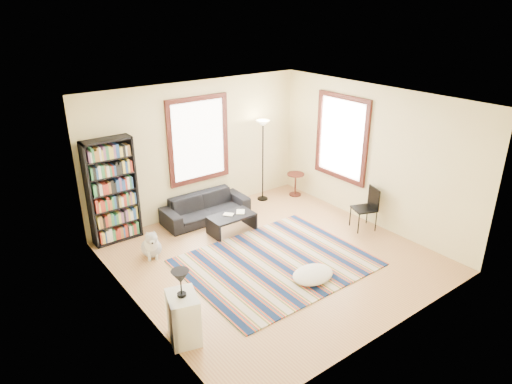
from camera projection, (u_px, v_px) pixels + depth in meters
floor at (273, 259)px, 8.19m from camera, size 5.00×5.00×0.10m
ceiling at (275, 98)px, 7.07m from camera, size 5.00×5.00×0.10m
wall_back at (197, 148)px, 9.50m from camera, size 5.00×0.10×2.80m
wall_front at (401, 245)px, 5.75m from camera, size 5.00×0.10×2.80m
wall_left at (129, 227)px, 6.21m from camera, size 0.10×5.00×2.80m
wall_right at (374, 156)px, 9.05m from camera, size 0.10×5.00×2.80m
window_back at (198, 140)px, 9.37m from camera, size 1.20×0.06×1.60m
window_right at (342, 138)px, 9.51m from camera, size 0.06×1.20×1.60m
rug at (276, 263)px, 7.98m from camera, size 3.08×2.46×0.02m
sofa at (206, 207)px, 9.50m from camera, size 1.84×0.75×0.53m
bookshelf at (112, 191)px, 8.41m from camera, size 0.90×0.30×2.00m
coffee_table at (232, 223)px, 9.01m from camera, size 0.96×0.61×0.36m
book_a at (227, 216)px, 8.88m from camera, size 0.24×0.23×0.02m
book_b at (236, 212)px, 9.06m from camera, size 0.27×0.28×0.02m
floor_cushion at (313, 274)px, 7.49m from camera, size 0.87×0.75×0.19m
floor_lamp at (263, 161)px, 10.19m from camera, size 0.32×0.32×1.86m
side_table at (295, 184)px, 10.67m from camera, size 0.42×0.42×0.54m
folding_chair at (364, 209)px, 9.04m from camera, size 0.54×0.52×0.86m
white_cabinet at (183, 318)px, 6.07m from camera, size 0.51×0.59×0.70m
table_lamp at (181, 284)px, 5.86m from camera, size 0.32×0.32×0.38m
dog at (151, 242)px, 8.11m from camera, size 0.54×0.65×0.55m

